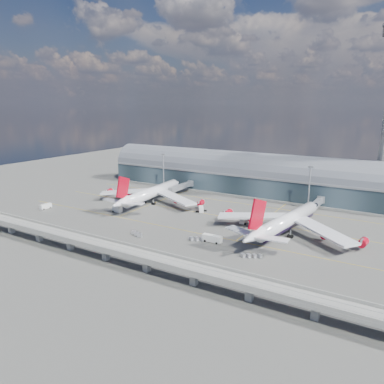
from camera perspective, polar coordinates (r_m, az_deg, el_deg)
The scene contains 19 objects.
ground at distance 192.87m, azimuth -1.58°, elevation -4.63°, with size 500.00×500.00×0.00m, color #474744.
taxi_lines at distance 210.98m, azimuth 1.65°, elevation -3.04°, with size 200.00×80.12×0.01m.
terminal at distance 257.17m, azimuth 7.80°, elevation 2.44°, with size 200.00×30.00×28.00m.
guideway at distance 150.46m, azimuth -13.05°, elevation -8.17°, with size 220.00×8.50×7.20m.
floodlight_mast_left at distance 261.07m, azimuth -4.36°, elevation 3.20°, with size 3.00×0.70×25.70m.
floodlight_mast_right at distance 219.92m, azimuth 17.43°, elevation 0.69°, with size 3.00×0.70×25.70m.
airliner_left at distance 228.47m, azimuth -6.40°, elevation -0.19°, with size 69.29×72.83×22.18m.
airliner_right at distance 179.03m, azimuth 14.14°, elevation -4.44°, with size 70.83×74.09×23.53m.
jet_bridge_left at distance 252.01m, azimuth -1.46°, elevation 0.91°, with size 4.40×28.00×7.25m.
jet_bridge_right at distance 217.17m, azimuth 18.32°, elevation -1.83°, with size 4.40×32.00×7.25m.
service_truck_0 at distance 232.38m, azimuth -21.41°, elevation -2.05°, with size 2.59×7.01×2.89m.
service_truck_1 at distance 213.63m, azimuth -11.34°, elevation -2.63°, with size 5.79×3.00×3.31m.
service_truck_2 at distance 165.80m, azimuth 3.07°, elevation -7.10°, with size 9.02×2.84×3.27m.
service_truck_3 at distance 192.64m, azimuth 8.02°, elevation -4.30°, with size 3.21×6.53×3.03m.
service_truck_4 at distance 199.16m, azimuth 15.19°, elevation -4.07°, with size 3.60×5.62×3.01m.
service_truck_5 at distance 210.25m, azimuth 1.41°, elevation -2.65°, with size 5.44×6.66×3.07m.
cargo_train_0 at distance 167.55m, azimuth 0.74°, elevation -7.18°, with size 7.00×4.31×1.57m.
cargo_train_1 at distance 175.26m, azimuth -8.43°, elevation -6.37°, with size 7.54×3.88×1.66m.
cargo_train_2 at distance 152.08m, azimuth 9.05°, elevation -9.59°, with size 8.38×5.14×1.45m.
Camera 1 is at (98.97, -154.39, 59.75)m, focal length 35.00 mm.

